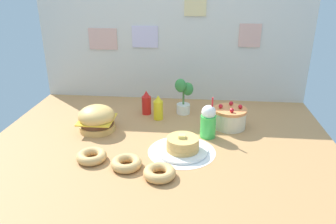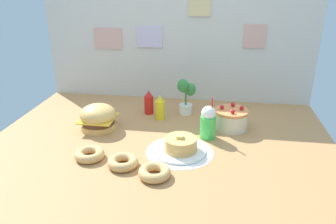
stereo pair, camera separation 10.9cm
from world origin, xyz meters
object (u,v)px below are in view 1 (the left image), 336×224
object	(u,v)px
ketchup_bottle	(146,103)
donut_vanilla	(159,173)
layer_cake	(230,118)
mustard_bottle	(158,108)
donut_chocolate	(126,163)
burger	(97,119)
donut_pink_glaze	(92,156)
pancake_stack	(182,146)
potted_plant	(183,95)
cream_soda_cup	(208,121)

from	to	relation	value
ketchup_bottle	donut_vanilla	distance (m)	0.95
ketchup_bottle	donut_vanilla	size ratio (longest dim) A/B	1.08
layer_cake	mustard_bottle	bearing A→B (deg)	169.70
mustard_bottle	donut_chocolate	world-z (taller)	mustard_bottle
ketchup_bottle	mustard_bottle	bearing A→B (deg)	-41.47
burger	donut_vanilla	world-z (taller)	burger
burger	mustard_bottle	distance (m)	0.50
burger	donut_chocolate	bearing A→B (deg)	-56.17
ketchup_bottle	donut_pink_glaze	xyz separation A→B (m)	(-0.22, -0.78, -0.06)
pancake_stack	layer_cake	world-z (taller)	layer_cake
ketchup_bottle	donut_vanilla	xyz separation A→B (m)	(0.22, -0.92, -0.06)
mustard_bottle	donut_chocolate	distance (m)	0.75
pancake_stack	donut_vanilla	distance (m)	0.33
ketchup_bottle	donut_pink_glaze	world-z (taller)	ketchup_bottle
burger	pancake_stack	distance (m)	0.71
pancake_stack	ketchup_bottle	xyz separation A→B (m)	(-0.34, 0.62, 0.05)
donut_pink_glaze	mustard_bottle	bearing A→B (deg)	64.00
donut_vanilla	potted_plant	xyz separation A→B (m)	(0.08, 0.97, 0.13)
ketchup_bottle	cream_soda_cup	bearing A→B (deg)	-36.86
layer_cake	donut_chocolate	bearing A→B (deg)	-135.74
layer_cake	cream_soda_cup	distance (m)	0.25
layer_cake	pancake_stack	bearing A→B (deg)	-128.57
layer_cake	potted_plant	xyz separation A→B (m)	(-0.37, 0.24, 0.09)
layer_cake	mustard_bottle	distance (m)	0.57
burger	layer_cake	xyz separation A→B (m)	(0.99, 0.15, -0.01)
donut_pink_glaze	donut_vanilla	size ratio (longest dim) A/B	1.00
burger	donut_chocolate	world-z (taller)	burger
layer_cake	ketchup_bottle	bearing A→B (deg)	163.40
donut_chocolate	layer_cake	bearing A→B (deg)	44.26
burger	layer_cake	bearing A→B (deg)	8.72
burger	layer_cake	distance (m)	1.00
pancake_stack	mustard_bottle	xyz separation A→B (m)	(-0.22, 0.52, 0.05)
ketchup_bottle	donut_pink_glaze	distance (m)	0.82
layer_cake	donut_pink_glaze	distance (m)	1.07
layer_cake	donut_pink_glaze	size ratio (longest dim) A/B	1.34
ketchup_bottle	cream_soda_cup	world-z (taller)	cream_soda_cup
pancake_stack	donut_pink_glaze	bearing A→B (deg)	-163.77
pancake_stack	donut_pink_glaze	world-z (taller)	pancake_stack
ketchup_bottle	cream_soda_cup	size ratio (longest dim) A/B	0.67
burger	potted_plant	world-z (taller)	potted_plant
mustard_bottle	layer_cake	bearing A→B (deg)	-10.30
burger	pancake_stack	xyz separation A→B (m)	(0.65, -0.27, -0.05)
layer_cake	potted_plant	world-z (taller)	potted_plant
mustard_bottle	donut_chocolate	xyz separation A→B (m)	(-0.10, -0.74, -0.06)
burger	pancake_stack	bearing A→B (deg)	-22.37
pancake_stack	mustard_bottle	distance (m)	0.57
potted_plant	burger	bearing A→B (deg)	-147.41
layer_cake	potted_plant	distance (m)	0.45
layer_cake	donut_vanilla	distance (m)	0.85
donut_pink_glaze	donut_vanilla	distance (m)	0.47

